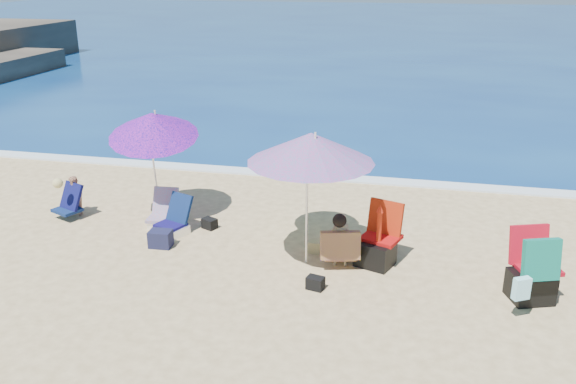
% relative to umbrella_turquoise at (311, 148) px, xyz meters
% --- Properties ---
extents(ground, '(120.00, 120.00, 0.00)m').
position_rel_umbrella_turquoise_xyz_m(ground, '(-0.22, -0.39, -2.13)').
color(ground, '#D8BC84').
rests_on(ground, ground).
extents(sea, '(120.00, 80.00, 0.12)m').
position_rel_umbrella_turquoise_xyz_m(sea, '(-0.22, 44.61, -2.18)').
color(sea, navy).
rests_on(sea, ground).
extents(foam, '(120.00, 0.50, 0.04)m').
position_rel_umbrella_turquoise_xyz_m(foam, '(-0.22, 4.71, -2.11)').
color(foam, white).
rests_on(foam, ground).
extents(umbrella_turquoise, '(2.65, 2.65, 2.42)m').
position_rel_umbrella_turquoise_xyz_m(umbrella_turquoise, '(0.00, 0.00, 0.00)').
color(umbrella_turquoise, white).
rests_on(umbrella_turquoise, ground).
extents(umbrella_striped, '(1.45, 1.45, 1.77)m').
position_rel_umbrella_turquoise_xyz_m(umbrella_striped, '(-0.28, 1.20, -0.58)').
color(umbrella_striped, silver).
rests_on(umbrella_striped, ground).
extents(umbrella_blue, '(2.20, 2.25, 2.42)m').
position_rel_umbrella_turquoise_xyz_m(umbrella_blue, '(-3.42, 1.40, -0.14)').
color(umbrella_blue, white).
rests_on(umbrella_blue, ground).
extents(furled_umbrella, '(0.16, 0.16, 1.15)m').
position_rel_umbrella_turquoise_xyz_m(furled_umbrella, '(1.16, 0.20, -1.50)').
color(furled_umbrella, red).
rests_on(furled_umbrella, ground).
extents(chair_navy, '(0.72, 0.79, 0.74)m').
position_rel_umbrella_turquoise_xyz_m(chair_navy, '(-2.84, 0.77, -1.93)').
color(chair_navy, '#110D4D').
rests_on(chair_navy, ground).
extents(chair_rainbow, '(0.58, 0.69, 0.73)m').
position_rel_umbrella_turquoise_xyz_m(chair_rainbow, '(-3.18, 1.08, -1.94)').
color(chair_rainbow, '#D7784B').
rests_on(chair_rainbow, ground).
extents(camp_chair_left, '(0.83, 0.84, 1.08)m').
position_rel_umbrella_turquoise_xyz_m(camp_chair_left, '(1.14, 0.32, -1.80)').
color(camp_chair_left, '#A90D0C').
rests_on(camp_chair_left, ground).
extents(camp_chair_right, '(0.86, 1.29, 1.17)m').
position_rel_umbrella_turquoise_xyz_m(camp_chair_right, '(3.57, -0.42, -1.71)').
color(camp_chair_right, '#A40B1B').
rests_on(camp_chair_right, ground).
extents(person_center, '(0.73, 0.71, 0.99)m').
position_rel_umbrella_turquoise_xyz_m(person_center, '(0.52, 0.06, -1.65)').
color(person_center, tan).
rests_on(person_center, ground).
extents(person_left, '(0.68, 0.75, 0.93)m').
position_rel_umbrella_turquoise_xyz_m(person_left, '(-5.20, 1.15, -1.70)').
color(person_left, tan).
rests_on(person_left, ground).
extents(bag_navy_a, '(0.42, 0.32, 0.32)m').
position_rel_umbrella_turquoise_xyz_m(bag_navy_a, '(-2.83, 0.14, -1.97)').
color(bag_navy_a, '#181A35').
rests_on(bag_navy_a, ground).
extents(bag_black_a, '(0.34, 0.31, 0.20)m').
position_rel_umbrella_turquoise_xyz_m(bag_black_a, '(-2.24, 1.14, -2.03)').
color(bag_black_a, black).
rests_on(bag_black_a, ground).
extents(bag_tan, '(0.26, 0.19, 0.22)m').
position_rel_umbrella_turquoise_xyz_m(bag_tan, '(0.01, 0.52, -2.02)').
color(bag_tan, tan).
rests_on(bag_tan, ground).
extents(bag_navy_b, '(0.47, 0.39, 0.31)m').
position_rel_umbrella_turquoise_xyz_m(bag_navy_b, '(1.10, 0.80, -1.97)').
color(bag_navy_b, '#181935').
rests_on(bag_navy_b, ground).
extents(bag_black_b, '(0.31, 0.25, 0.21)m').
position_rel_umbrella_turquoise_xyz_m(bag_black_b, '(0.25, -0.80, -2.02)').
color(bag_black_b, black).
rests_on(bag_black_b, ground).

